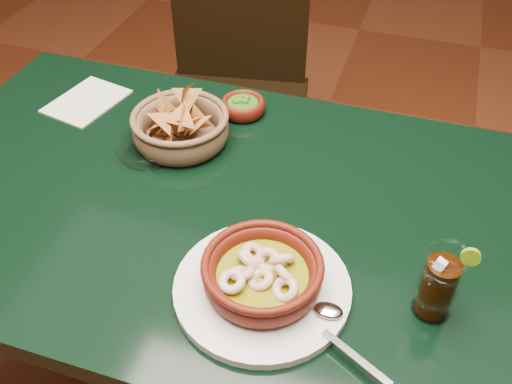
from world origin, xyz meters
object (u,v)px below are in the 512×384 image
(shrimp_plate, at_px, (263,278))
(cola_drink, at_px, (439,284))
(dining_table, at_px, (195,229))
(dining_chair, at_px, (234,88))
(chip_basket, at_px, (180,127))

(shrimp_plate, distance_m, cola_drink, 0.27)
(shrimp_plate, bearing_deg, dining_table, 137.91)
(dining_chair, relative_size, cola_drink, 6.43)
(dining_table, xyz_separation_m, chip_basket, (-0.08, 0.15, 0.14))
(dining_chair, height_order, shrimp_plate, dining_chair)
(shrimp_plate, height_order, cola_drink, cola_drink)
(cola_drink, bearing_deg, dining_chair, 126.97)
(dining_table, height_order, shrimp_plate, shrimp_plate)
(dining_table, distance_m, chip_basket, 0.22)
(dining_table, height_order, dining_chair, dining_chair)
(dining_table, xyz_separation_m, dining_chair, (-0.17, 0.71, -0.12))
(dining_table, bearing_deg, shrimp_plate, -42.09)
(shrimp_plate, relative_size, cola_drink, 2.46)
(dining_chair, xyz_separation_m, shrimp_plate, (0.37, -0.90, 0.25))
(dining_chair, bearing_deg, shrimp_plate, -67.36)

